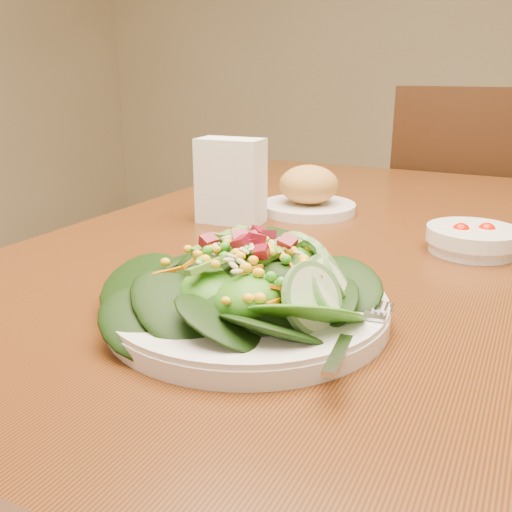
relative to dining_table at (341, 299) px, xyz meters
The scene contains 6 objects.
dining_table is the anchor object (origin of this frame).
chair_far 0.92m from the dining_table, 84.21° to the left, with size 0.47×0.47×0.96m.
salad_plate 0.35m from the dining_table, 88.26° to the right, with size 0.30×0.30×0.09m.
bread_plate 0.23m from the dining_table, 129.41° to the left, with size 0.18×0.18×0.09m.
tomato_bowl 0.22m from the dining_table, ahead, with size 0.13×0.13×0.04m.
napkin_holder 0.28m from the dining_table, behind, with size 0.12×0.07×0.15m.
Camera 1 is at (0.26, -0.83, 1.01)m, focal length 40.00 mm.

